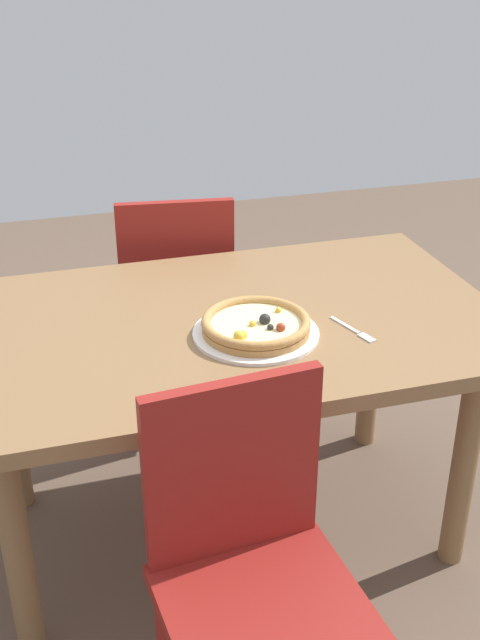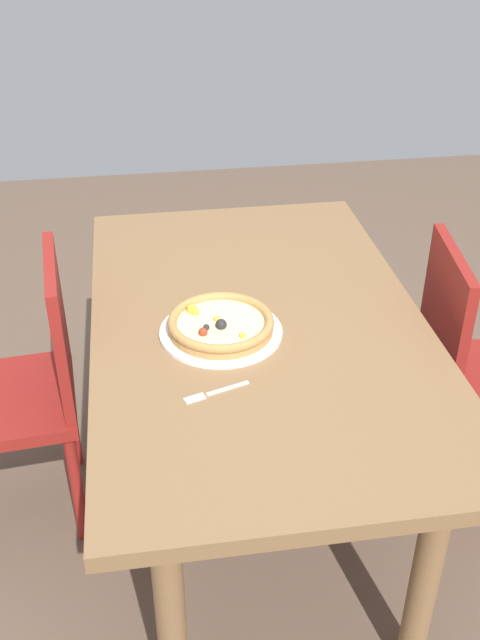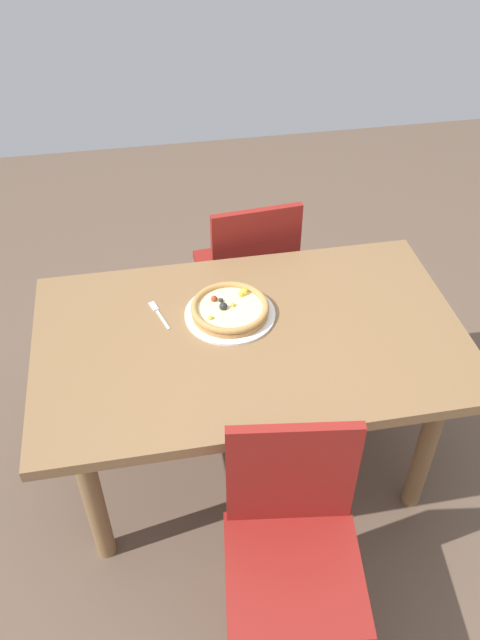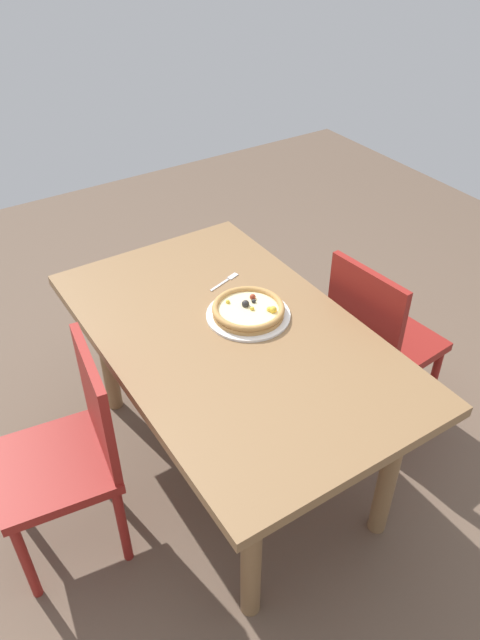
{
  "view_description": "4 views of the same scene",
  "coord_description": "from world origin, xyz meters",
  "px_view_note": "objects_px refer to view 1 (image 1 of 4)",
  "views": [
    {
      "loc": [
        0.48,
        1.8,
        1.67
      ],
      "look_at": [
        -0.03,
        0.05,
        0.74
      ],
      "focal_mm": 44.17,
      "sensor_mm": 36.0,
      "label": 1
    },
    {
      "loc": [
        -1.66,
        0.31,
        1.79
      ],
      "look_at": [
        -0.03,
        0.05,
        0.74
      ],
      "focal_mm": 41.29,
      "sensor_mm": 36.0,
      "label": 2
    },
    {
      "loc": [
        -0.33,
        -1.59,
        2.21
      ],
      "look_at": [
        -0.03,
        0.05,
        0.74
      ],
      "focal_mm": 35.72,
      "sensor_mm": 36.0,
      "label": 3
    },
    {
      "loc": [
        1.47,
        -0.91,
        2.11
      ],
      "look_at": [
        -0.03,
        0.05,
        0.74
      ],
      "focal_mm": 33.59,
      "sensor_mm": 36.0,
      "label": 4
    }
  ],
  "objects_px": {
    "chair_far": "(254,574)",
    "pizza": "(256,325)",
    "dining_table": "(225,348)",
    "chair_near": "(176,298)",
    "fork": "(356,331)",
    "plate": "(256,333)"
  },
  "relations": [
    {
      "from": "chair_far",
      "to": "plate",
      "type": "distance_m",
      "value": 0.63
    },
    {
      "from": "dining_table",
      "to": "chair_near",
      "type": "height_order",
      "value": "chair_near"
    },
    {
      "from": "dining_table",
      "to": "chair_near",
      "type": "relative_size",
      "value": 1.7
    },
    {
      "from": "dining_table",
      "to": "chair_far",
      "type": "relative_size",
      "value": 1.7
    },
    {
      "from": "chair_near",
      "to": "chair_far",
      "type": "xyz_separation_m",
      "value": [
        0.12,
        1.33,
        0.0
      ]
    },
    {
      "from": "dining_table",
      "to": "pizza",
      "type": "height_order",
      "value": "pizza"
    },
    {
      "from": "chair_near",
      "to": "pizza",
      "type": "distance_m",
      "value": 0.82
    },
    {
      "from": "plate",
      "to": "pizza",
      "type": "xyz_separation_m",
      "value": [
        0.0,
        0.0,
        0.03
      ]
    },
    {
      "from": "pizza",
      "to": "dining_table",
      "type": "bearing_deg",
      "value": -64.67
    },
    {
      "from": "chair_near",
      "to": "fork",
      "type": "distance_m",
      "value": 0.92
    },
    {
      "from": "chair_near",
      "to": "plate",
      "type": "bearing_deg",
      "value": -78.41
    },
    {
      "from": "plate",
      "to": "fork",
      "type": "bearing_deg",
      "value": 167.48
    },
    {
      "from": "plate",
      "to": "pizza",
      "type": "distance_m",
      "value": 0.03
    },
    {
      "from": "plate",
      "to": "fork",
      "type": "xyz_separation_m",
      "value": [
        -0.25,
        0.06,
        -0.0
      ]
    },
    {
      "from": "plate",
      "to": "chair_far",
      "type": "bearing_deg",
      "value": 72.53
    },
    {
      "from": "chair_far",
      "to": "pizza",
      "type": "relative_size",
      "value": 3.12
    },
    {
      "from": "chair_far",
      "to": "pizza",
      "type": "bearing_deg",
      "value": -112.53
    },
    {
      "from": "dining_table",
      "to": "chair_far",
      "type": "bearing_deg",
      "value": 79.57
    },
    {
      "from": "plate",
      "to": "pizza",
      "type": "height_order",
      "value": "pizza"
    },
    {
      "from": "plate",
      "to": "fork",
      "type": "height_order",
      "value": "plate"
    },
    {
      "from": "plate",
      "to": "fork",
      "type": "relative_size",
      "value": 2.0
    },
    {
      "from": "chair_far",
      "to": "fork",
      "type": "xyz_separation_m",
      "value": [
        -0.43,
        -0.5,
        0.24
      ]
    }
  ]
}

